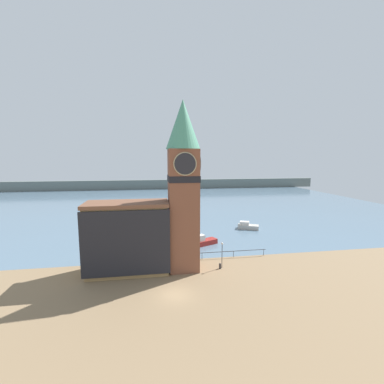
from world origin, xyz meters
name	(u,v)px	position (x,y,z in m)	size (l,w,h in m)	color
ground_plane	(175,294)	(0.00, 0.00, 0.00)	(160.00, 160.00, 0.00)	#846B4C
water	(159,201)	(0.00, 70.62, 0.00)	(160.00, 120.00, 0.00)	slate
far_shoreline	(157,184)	(0.00, 110.62, 2.50)	(180.00, 3.00, 5.00)	slate
pier_railing	(233,252)	(10.75, 10.37, 0.96)	(11.30, 0.08, 1.09)	#333338
clock_tower	(183,182)	(1.99, 7.38, 13.06)	(4.87, 4.87, 24.59)	brown
pier_building	(128,237)	(-6.08, 7.41, 5.16)	(11.81, 5.63, 10.28)	#A88451
boat_near	(201,241)	(6.54, 17.03, 0.75)	(6.18, 4.09, 2.07)	maroon
boat_far	(247,226)	(19.44, 26.69, 0.66)	(5.19, 3.77, 1.74)	#B7B2A8
mooring_bollard_near	(220,266)	(7.36, 6.35, 0.46)	(0.32, 0.32, 0.84)	black
lamp_post	(222,250)	(7.72, 6.62, 2.77)	(0.32, 0.32, 3.97)	#2D2D33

